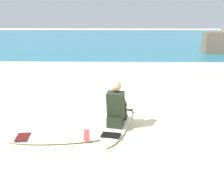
{
  "coord_description": "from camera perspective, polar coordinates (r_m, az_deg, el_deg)",
  "views": [
    {
      "loc": [
        0.32,
        -5.29,
        2.3
      ],
      "look_at": [
        0.17,
        1.21,
        0.55
      ],
      "focal_mm": 41.68,
      "sensor_mm": 36.0,
      "label": 1
    }
  ],
  "objects": [
    {
      "name": "sea",
      "position": [
        25.65,
        0.64,
        10.04
      ],
      "size": [
        80.0,
        28.0,
        0.1
      ],
      "primitive_type": "cube",
      "color": "teal",
      "rests_on": "ground"
    },
    {
      "name": "surfboard_spare_near",
      "position": [
        5.17,
        -11.99,
        -11.29
      ],
      "size": [
        2.04,
        0.72,
        0.08
      ],
      "color": "#EFE5C6",
      "rests_on": "ground"
    },
    {
      "name": "breaking_foam",
      "position": [
        12.06,
        -0.19,
        4.34
      ],
      "size": [
        80.0,
        0.9,
        0.11
      ],
      "primitive_type": "cube",
      "color": "white",
      "rests_on": "ground"
    },
    {
      "name": "surfer_seated",
      "position": [
        5.42,
        0.98,
        -5.07
      ],
      "size": [
        0.47,
        0.75,
        0.95
      ],
      "color": "black",
      "rests_on": "surfboard_main"
    },
    {
      "name": "ground_plane",
      "position": [
        5.78,
        -1.94,
        -8.4
      ],
      "size": [
        80.0,
        80.0,
        0.0
      ],
      "primitive_type": "plane",
      "color": "beige"
    },
    {
      "name": "surfboard_main",
      "position": [
        5.77,
        1.37,
        -8.08
      ],
      "size": [
        0.95,
        2.44,
        0.08
      ],
      "color": "#EFE5C6",
      "rests_on": "ground"
    }
  ]
}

